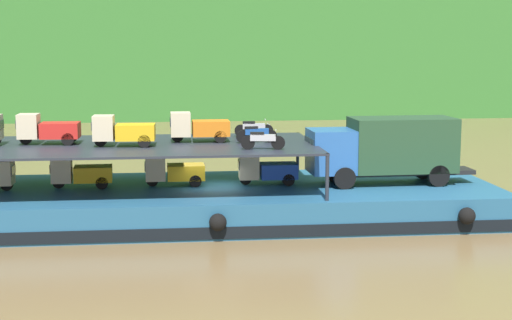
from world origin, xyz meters
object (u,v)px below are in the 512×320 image
object	(u,v)px
mini_truck_lower_fore	(267,170)
motorcycle_upper_port	(262,140)
covered_lorry	(386,148)
motorcycle_upper_stbd	(254,128)
mini_truck_upper_bow	(199,127)
mini_truck_lower_mid	(174,171)
mini_truck_lower_aft	(81,173)
mini_truck_upper_fore	(123,131)
mini_truck_upper_mid	(48,129)
motorcycle_upper_centre	(256,133)
cargo_barge	(212,203)

from	to	relation	value
mini_truck_lower_fore	motorcycle_upper_port	world-z (taller)	motorcycle_upper_port
covered_lorry	motorcycle_upper_stbd	distance (m)	6.48
covered_lorry	mini_truck_upper_bow	xyz separation A→B (m)	(-8.67, 0.87, 1.00)
mini_truck_lower_mid	motorcycle_upper_stbd	distance (m)	4.68
mini_truck_lower_mid	mini_truck_upper_bow	size ratio (longest dim) A/B	1.00
mini_truck_lower_aft	mini_truck_upper_fore	size ratio (longest dim) A/B	1.00
mini_truck_lower_fore	mini_truck_upper_bow	bearing A→B (deg)	173.47
mini_truck_upper_fore	mini_truck_upper_bow	size ratio (longest dim) A/B	1.01
covered_lorry	mini_truck_lower_fore	bearing A→B (deg)	174.77
mini_truck_lower_fore	mini_truck_upper_mid	xyz separation A→B (m)	(-9.95, 0.27, 2.00)
covered_lorry	motorcycle_upper_port	size ratio (longest dim) A/B	4.17
covered_lorry	motorcycle_upper_centre	bearing A→B (deg)	178.13
mini_truck_lower_aft	motorcycle_upper_port	size ratio (longest dim) A/B	1.47
motorcycle_upper_port	motorcycle_upper_stbd	size ratio (longest dim) A/B	1.00
mini_truck_lower_fore	mini_truck_upper_fore	world-z (taller)	mini_truck_upper_fore
cargo_barge	mini_truck_lower_fore	size ratio (longest dim) A/B	9.52
mini_truck_upper_mid	motorcycle_upper_stbd	bearing A→B (deg)	10.24
mini_truck_lower_fore	mini_truck_lower_mid	bearing A→B (deg)	178.39
mini_truck_lower_fore	mini_truck_upper_mid	distance (m)	10.16
cargo_barge	mini_truck_lower_mid	world-z (taller)	mini_truck_lower_mid
mini_truck_upper_mid	covered_lorry	bearing A→B (deg)	-2.87
mini_truck_lower_fore	mini_truck_upper_bow	xyz separation A→B (m)	(-3.13, 0.36, 2.00)
mini_truck_lower_mid	motorcycle_upper_centre	distance (m)	4.20
mini_truck_upper_mid	mini_truck_upper_bow	xyz separation A→B (m)	(6.82, 0.09, 0.00)
mini_truck_lower_mid	mini_truck_lower_fore	bearing A→B (deg)	-1.61
mini_truck_lower_aft	motorcycle_upper_port	xyz separation A→B (m)	(8.03, -2.69, 1.74)
cargo_barge	mini_truck_upper_bow	size ratio (longest dim) A/B	9.52
motorcycle_upper_centre	mini_truck_lower_aft	bearing A→B (deg)	177.17
mini_truck_lower_aft	mini_truck_upper_bow	distance (m)	5.77
motorcycle_upper_port	mini_truck_lower_aft	bearing A→B (deg)	161.45
cargo_barge	mini_truck_lower_mid	distance (m)	2.29
mini_truck_lower_mid	mini_truck_upper_fore	distance (m)	3.13
mini_truck_lower_aft	motorcycle_upper_port	bearing A→B (deg)	-18.55
mini_truck_upper_bow	mini_truck_lower_fore	bearing A→B (deg)	-6.53
cargo_barge	motorcycle_upper_port	world-z (taller)	motorcycle_upper_port
covered_lorry	mini_truck_lower_fore	distance (m)	5.65
mini_truck_lower_aft	covered_lorry	bearing A→B (deg)	-2.42
motorcycle_upper_centre	motorcycle_upper_stbd	size ratio (longest dim) A/B	1.00
mini_truck_lower_mid	motorcycle_upper_stbd	xyz separation A→B (m)	(3.92, 1.88, 1.74)
motorcycle_upper_centre	mini_truck_upper_mid	bearing A→B (deg)	176.49
mini_truck_lower_mid	motorcycle_upper_port	size ratio (longest dim) A/B	1.46
mini_truck_upper_bow	mini_truck_upper_mid	bearing A→B (deg)	-179.26
covered_lorry	mini_truck_upper_mid	world-z (taller)	mini_truck_upper_mid
mini_truck_lower_mid	mini_truck_upper_mid	xyz separation A→B (m)	(-5.64, 0.15, 2.00)
mini_truck_lower_mid	mini_truck_lower_fore	xyz separation A→B (m)	(4.31, -0.12, 0.00)
mini_truck_upper_fore	mini_truck_lower_fore	bearing A→B (deg)	7.18
cargo_barge	motorcycle_upper_port	xyz separation A→B (m)	(2.08, -2.28, 3.18)
mini_truck_upper_bow	motorcycle_upper_port	xyz separation A→B (m)	(2.62, -2.97, -0.26)
mini_truck_lower_fore	motorcycle_upper_centre	world-z (taller)	motorcycle_upper_centre
cargo_barge	mini_truck_lower_aft	world-z (taller)	mini_truck_lower_aft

